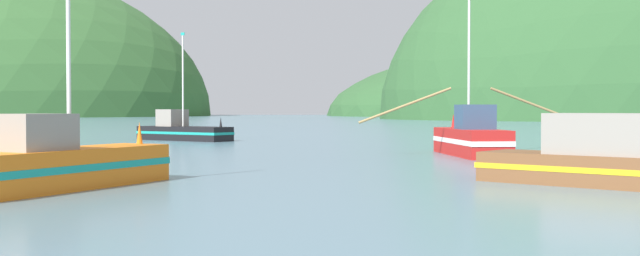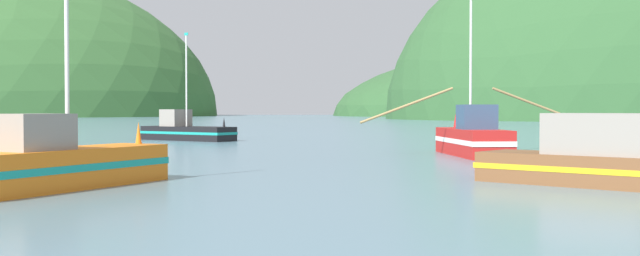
% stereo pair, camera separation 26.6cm
% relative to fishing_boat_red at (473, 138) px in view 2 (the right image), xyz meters
% --- Properties ---
extents(hill_far_left, '(213.09, 170.47, 54.35)m').
position_rel_fishing_boat_red_xyz_m(hill_far_left, '(101.64, 230.38, -0.82)').
color(hill_far_left, '#2D562D').
rests_on(hill_far_left, ground).
extents(fishing_boat_red, '(10.86, 7.29, 7.69)m').
position_rel_fishing_boat_red_xyz_m(fishing_boat_red, '(0.00, 0.00, 0.00)').
color(fishing_boat_red, red).
rests_on(fishing_boat_red, ground).
extents(fishing_boat_black, '(7.48, 6.07, 7.68)m').
position_rel_fishing_boat_red_xyz_m(fishing_boat_black, '(-17.08, 17.70, -0.13)').
color(fishing_boat_black, black).
rests_on(fishing_boat_black, ground).
extents(fishing_boat_orange, '(4.93, 7.50, 6.66)m').
position_rel_fishing_boat_red_xyz_m(fishing_boat_orange, '(-14.50, -15.44, -0.11)').
color(fishing_boat_orange, orange).
rests_on(fishing_boat_orange, ground).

